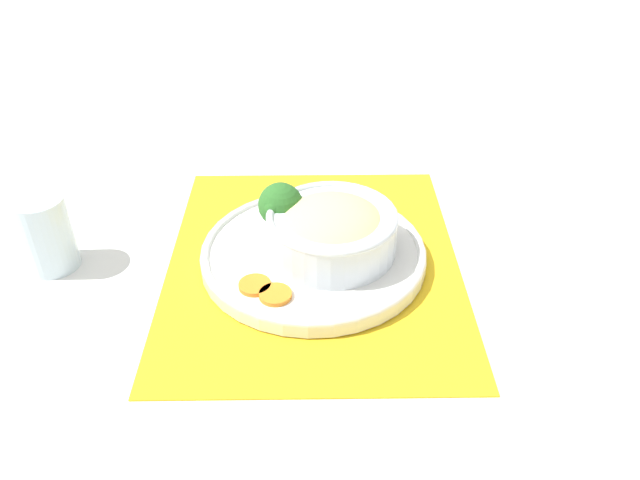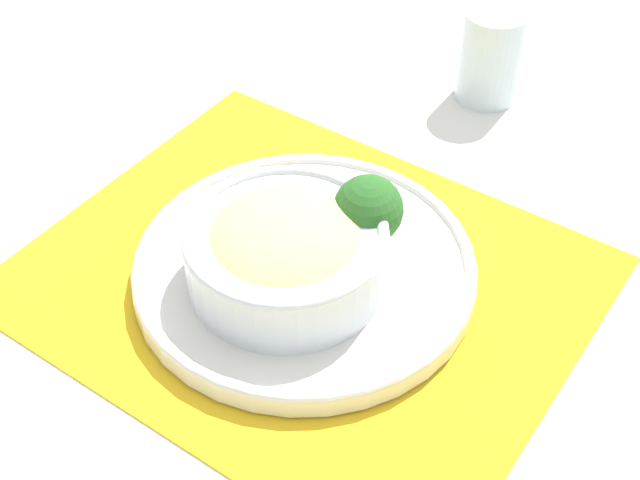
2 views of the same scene
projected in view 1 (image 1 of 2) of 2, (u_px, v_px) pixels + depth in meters
ground_plane at (314, 262)px, 0.79m from camera, size 4.00×4.00×0.00m
placemat at (314, 261)px, 0.79m from camera, size 0.46×0.39×0.00m
plate at (313, 253)px, 0.78m from camera, size 0.28×0.28×0.02m
bowl at (332, 228)px, 0.76m from camera, size 0.16×0.16×0.07m
broccoli_floret at (280, 207)px, 0.78m from camera, size 0.06×0.06×0.07m
carrot_slice_near at (255, 285)px, 0.72m from camera, size 0.04×0.04×0.01m
carrot_slice_middle at (275, 295)px, 0.71m from camera, size 0.04×0.04×0.01m
water_glass at (47, 237)px, 0.76m from camera, size 0.06×0.06×0.10m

